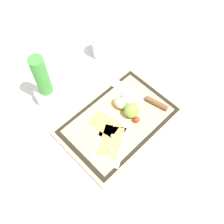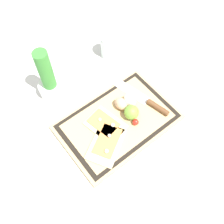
{
  "view_description": "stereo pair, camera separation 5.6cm",
  "coord_description": "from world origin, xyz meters",
  "px_view_note": "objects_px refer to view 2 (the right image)",
  "views": [
    {
      "loc": [
        -0.36,
        -0.33,
        0.93
      ],
      "look_at": [
        0.0,
        0.04,
        0.04
      ],
      "focal_mm": 42.0,
      "sensor_mm": 36.0,
      "label": 1
    },
    {
      "loc": [
        -0.32,
        -0.37,
        0.93
      ],
      "look_at": [
        0.0,
        0.04,
        0.04
      ],
      "focal_mm": 42.0,
      "sensor_mm": 36.0,
      "label": 2
    }
  ],
  "objects_px": {
    "knife": "(150,103)",
    "sauce_jar": "(109,47)",
    "herb_pot": "(49,81)",
    "egg_pink": "(130,100)",
    "lime": "(131,112)",
    "cherry_tomato_red": "(136,122)",
    "egg_brown": "(121,104)",
    "pizza_slice_far": "(105,124)",
    "pizza_slice_near": "(106,144)"
  },
  "relations": [
    {
      "from": "pizza_slice_near",
      "to": "knife",
      "type": "height_order",
      "value": "pizza_slice_near"
    },
    {
      "from": "egg_pink",
      "to": "sauce_jar",
      "type": "xyz_separation_m",
      "value": [
        0.11,
        0.28,
        0.0
      ]
    },
    {
      "from": "pizza_slice_near",
      "to": "egg_brown",
      "type": "height_order",
      "value": "egg_brown"
    },
    {
      "from": "egg_pink",
      "to": "sauce_jar",
      "type": "distance_m",
      "value": 0.3
    },
    {
      "from": "cherry_tomato_red",
      "to": "knife",
      "type": "bearing_deg",
      "value": 17.54
    },
    {
      "from": "knife",
      "to": "sauce_jar",
      "type": "xyz_separation_m",
      "value": [
        0.05,
        0.33,
        0.02
      ]
    },
    {
      "from": "pizza_slice_near",
      "to": "egg_pink",
      "type": "relative_size",
      "value": 3.29
    },
    {
      "from": "knife",
      "to": "lime",
      "type": "height_order",
      "value": "lime"
    },
    {
      "from": "cherry_tomato_red",
      "to": "pizza_slice_far",
      "type": "bearing_deg",
      "value": 144.82
    },
    {
      "from": "egg_pink",
      "to": "lime",
      "type": "distance_m",
      "value": 0.06
    },
    {
      "from": "knife",
      "to": "herb_pot",
      "type": "bearing_deg",
      "value": 132.53
    },
    {
      "from": "knife",
      "to": "egg_brown",
      "type": "xyz_separation_m",
      "value": [
        -0.1,
        0.06,
        0.01
      ]
    },
    {
      "from": "sauce_jar",
      "to": "egg_pink",
      "type": "bearing_deg",
      "value": -111.76
    },
    {
      "from": "pizza_slice_near",
      "to": "cherry_tomato_red",
      "type": "height_order",
      "value": "cherry_tomato_red"
    },
    {
      "from": "pizza_slice_far",
      "to": "egg_brown",
      "type": "height_order",
      "value": "egg_brown"
    },
    {
      "from": "knife",
      "to": "cherry_tomato_red",
      "type": "bearing_deg",
      "value": -162.46
    },
    {
      "from": "knife",
      "to": "sauce_jar",
      "type": "distance_m",
      "value": 0.33
    },
    {
      "from": "cherry_tomato_red",
      "to": "egg_pink",
      "type": "bearing_deg",
      "value": 63.45
    },
    {
      "from": "egg_pink",
      "to": "herb_pot",
      "type": "bearing_deg",
      "value": 130.61
    },
    {
      "from": "egg_pink",
      "to": "cherry_tomato_red",
      "type": "relative_size",
      "value": 2.37
    },
    {
      "from": "pizza_slice_far",
      "to": "egg_pink",
      "type": "xyz_separation_m",
      "value": [
        0.14,
        0.02,
        0.02
      ]
    },
    {
      "from": "lime",
      "to": "sauce_jar",
      "type": "relative_size",
      "value": 0.55
    },
    {
      "from": "egg_brown",
      "to": "cherry_tomato_red",
      "type": "height_order",
      "value": "egg_brown"
    },
    {
      "from": "egg_brown",
      "to": "lime",
      "type": "relative_size",
      "value": 1.0
    },
    {
      "from": "knife",
      "to": "herb_pot",
      "type": "relative_size",
      "value": 1.08
    },
    {
      "from": "herb_pot",
      "to": "sauce_jar",
      "type": "bearing_deg",
      "value": 4.25
    },
    {
      "from": "egg_brown",
      "to": "pizza_slice_far",
      "type": "bearing_deg",
      "value": -165.19
    },
    {
      "from": "knife",
      "to": "lime",
      "type": "xyz_separation_m",
      "value": [
        -0.1,
        0.0,
        0.02
      ]
    },
    {
      "from": "egg_brown",
      "to": "herb_pot",
      "type": "distance_m",
      "value": 0.3
    },
    {
      "from": "cherry_tomato_red",
      "to": "egg_brown",
      "type": "bearing_deg",
      "value": 87.17
    },
    {
      "from": "egg_brown",
      "to": "egg_pink",
      "type": "xyz_separation_m",
      "value": [
        0.04,
        -0.01,
        0.0
      ]
    },
    {
      "from": "knife",
      "to": "pizza_slice_far",
      "type": "bearing_deg",
      "value": 170.36
    },
    {
      "from": "pizza_slice_far",
      "to": "pizza_slice_near",
      "type": "bearing_deg",
      "value": -124.27
    },
    {
      "from": "pizza_slice_far",
      "to": "sauce_jar",
      "type": "bearing_deg",
      "value": 49.63
    },
    {
      "from": "lime",
      "to": "egg_pink",
      "type": "bearing_deg",
      "value": 55.53
    },
    {
      "from": "egg_brown",
      "to": "lime",
      "type": "distance_m",
      "value": 0.06
    },
    {
      "from": "egg_brown",
      "to": "egg_pink",
      "type": "relative_size",
      "value": 1.0
    },
    {
      "from": "egg_pink",
      "to": "lime",
      "type": "bearing_deg",
      "value": -124.47
    },
    {
      "from": "egg_brown",
      "to": "egg_pink",
      "type": "bearing_deg",
      "value": -12.71
    },
    {
      "from": "herb_pot",
      "to": "sauce_jar",
      "type": "distance_m",
      "value": 0.33
    },
    {
      "from": "lime",
      "to": "herb_pot",
      "type": "distance_m",
      "value": 0.35
    },
    {
      "from": "egg_brown",
      "to": "pizza_slice_near",
      "type": "bearing_deg",
      "value": -147.48
    },
    {
      "from": "pizza_slice_near",
      "to": "pizza_slice_far",
      "type": "bearing_deg",
      "value": 55.73
    },
    {
      "from": "pizza_slice_far",
      "to": "egg_brown",
      "type": "distance_m",
      "value": 0.11
    },
    {
      "from": "egg_brown",
      "to": "egg_pink",
      "type": "distance_m",
      "value": 0.04
    },
    {
      "from": "pizza_slice_far",
      "to": "egg_brown",
      "type": "bearing_deg",
      "value": 14.81
    },
    {
      "from": "knife",
      "to": "egg_pink",
      "type": "bearing_deg",
      "value": 140.25
    },
    {
      "from": "egg_pink",
      "to": "herb_pot",
      "type": "relative_size",
      "value": 0.24
    },
    {
      "from": "egg_pink",
      "to": "cherry_tomato_red",
      "type": "height_order",
      "value": "egg_pink"
    },
    {
      "from": "herb_pot",
      "to": "egg_brown",
      "type": "bearing_deg",
      "value": -53.88
    }
  ]
}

